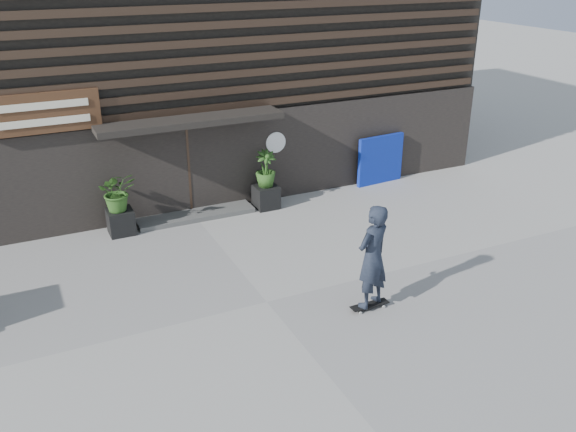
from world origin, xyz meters
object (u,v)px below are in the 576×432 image
blue_tarp (380,160)px  skateboarder (373,257)px  planter_pot_right (266,197)px  planter_pot_left (121,222)px

blue_tarp → skateboarder: 7.00m
skateboarder → planter_pot_right: bearing=87.7°
planter_pot_right → skateboarder: skateboarder is taller
planter_pot_right → skateboarder: (-0.22, -5.46, 0.81)m
planter_pot_right → skateboarder: size_ratio=0.28×
planter_pot_left → planter_pot_right: bearing=0.0°
planter_pot_left → blue_tarp: size_ratio=0.40×
planter_pot_left → planter_pot_right: 3.80m
planter_pot_right → blue_tarp: 3.78m
planter_pot_left → planter_pot_right: (3.80, 0.00, 0.00)m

